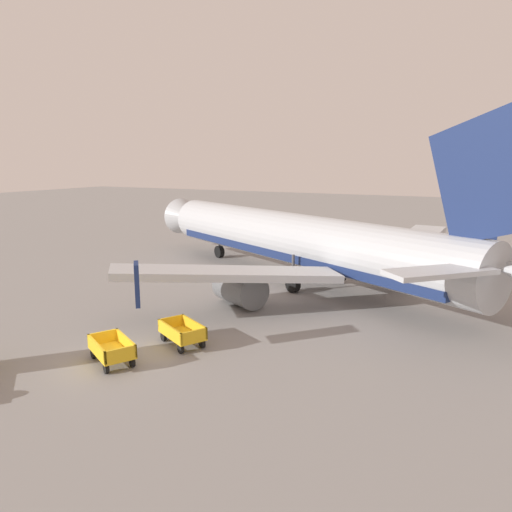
% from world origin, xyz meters
% --- Properties ---
extents(ground_plane, '(220.00, 220.00, 0.00)m').
position_xyz_m(ground_plane, '(0.00, 0.00, 0.00)').
color(ground_plane, gray).
extents(airplane, '(35.05, 28.94, 11.34)m').
position_xyz_m(airplane, '(2.45, 16.35, 3.05)').
color(airplane, '#B2B7BC').
rests_on(airplane, ground).
extents(baggage_cart_nearest, '(3.47, 2.43, 1.07)m').
position_xyz_m(baggage_cart_nearest, '(0.07, -0.47, 0.60)').
color(baggage_cart_nearest, gold).
rests_on(baggage_cart_nearest, ground).
extents(baggage_cart_second_in_row, '(3.49, 2.40, 1.07)m').
position_xyz_m(baggage_cart_second_in_row, '(1.58, 2.67, 0.60)').
color(baggage_cart_second_in_row, gold).
rests_on(baggage_cart_second_in_row, ground).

